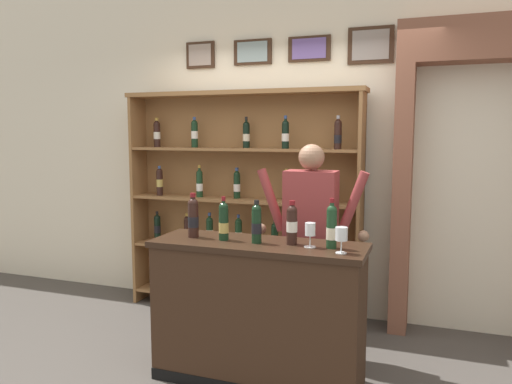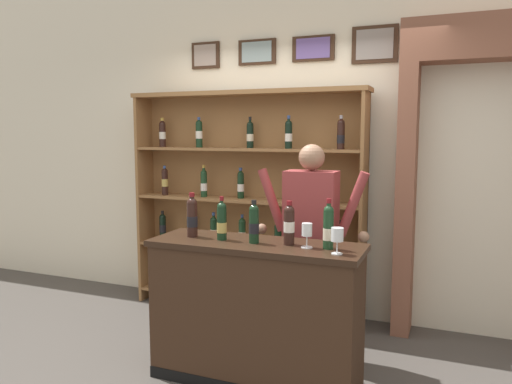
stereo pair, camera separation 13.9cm
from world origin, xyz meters
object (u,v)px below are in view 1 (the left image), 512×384
Objects in this scene: tasting_bottle_bianco at (292,223)px; tasting_bottle_riserva at (332,226)px; wine_glass_left at (341,235)px; tasting_counter at (258,312)px; tasting_bottle_grappa at (224,221)px; wine_shelf at (243,199)px; tasting_bottle_super_tuscan at (257,223)px; wine_glass_center at (310,231)px; tasting_bottle_prosecco at (193,217)px; shopkeeper at (311,228)px.

tasting_bottle_bianco is 0.26m from tasting_bottle_riserva.
wine_glass_left is (0.08, -0.11, -0.03)m from tasting_bottle_riserva.
tasting_counter is 4.84× the size of tasting_bottle_grappa.
tasting_bottle_bianco is at bearing 4.12° from tasting_counter.
wine_shelf reaches higher than tasting_bottle_bianco.
tasting_counter is 5.01× the size of tasting_bottle_super_tuscan.
wine_glass_center is at bearing -3.33° from tasting_counter.
tasting_bottle_prosecco is at bearing -84.90° from wine_shelf.
tasting_bottle_grappa is at bearing -131.01° from shopkeeper.
tasting_bottle_prosecco reaches higher than wine_glass_left.
wine_shelf is 14.32× the size of wine_glass_center.
wine_shelf is at bearing 95.10° from tasting_bottle_prosecco.
tasting_counter is at bearing -64.31° from wine_shelf.
wine_shelf reaches higher than tasting_bottle_super_tuscan.
wine_shelf is at bearing 131.02° from wine_glass_left.
tasting_counter is at bearing -0.30° from tasting_bottle_prosecco.
tasting_bottle_riserva reaches higher than wine_glass_left.
tasting_bottle_prosecco is at bearing 173.79° from wine_glass_left.
tasting_bottle_super_tuscan is at bearing -2.26° from tasting_bottle_grappa.
tasting_bottle_bianco is 0.91× the size of tasting_bottle_riserva.
wine_shelf is at bearing 115.69° from tasting_counter.
tasting_bottle_grappa reaches higher than wine_glass_center.
wine_glass_left is (0.34, -0.64, 0.09)m from shopkeeper.
tasting_bottle_riserva is at bearing -0.22° from tasting_bottle_prosecco.
wine_glass_center is (0.95, -1.25, -0.00)m from wine_shelf.
shopkeeper is 0.89m from tasting_bottle_prosecco.
shopkeeper reaches higher than tasting_counter.
tasting_counter is at bearing 2.96° from tasting_bottle_grappa.
tasting_bottle_super_tuscan is (-0.00, -0.02, 0.62)m from tasting_counter.
wine_glass_left is at bearing -8.88° from tasting_bottle_super_tuscan.
tasting_bottle_bianco is at bearing -55.93° from wine_shelf.
tasting_bottle_grappa is 1.88× the size of wine_glass_center.
tasting_counter is at bearing 168.94° from wine_glass_left.
tasting_bottle_prosecco is 0.97m from tasting_bottle_riserva.
tasting_bottle_riserva reaches higher than tasting_bottle_prosecco.
tasting_bottle_grappa is 0.94× the size of tasting_bottle_riserva.
tasting_bottle_riserva reaches higher than tasting_bottle_grappa.
tasting_bottle_grappa is at bearing -177.04° from tasting_counter.
tasting_bottle_riserva is (0.49, 0.02, 0.01)m from tasting_bottle_super_tuscan.
tasting_bottle_bianco is at bearing 1.12° from tasting_bottle_prosecco.
tasting_bottle_bianco is at bearing 164.09° from wine_glass_center.
tasting_bottle_super_tuscan is at bearing -64.81° from wine_shelf.
wine_shelf is 14.05× the size of wine_glass_left.
shopkeeper reaches higher than tasting_bottle_super_tuscan.
shopkeeper reaches higher than tasting_bottle_prosecco.
shopkeeper is at bearing 89.80° from tasting_bottle_bianco.
wine_shelf is at bearing 127.28° from wine_glass_center.
shopkeeper reaches higher than wine_glass_center.
wine_shelf is 1.57× the size of tasting_counter.
shopkeeper is 0.73m from tasting_bottle_grappa.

